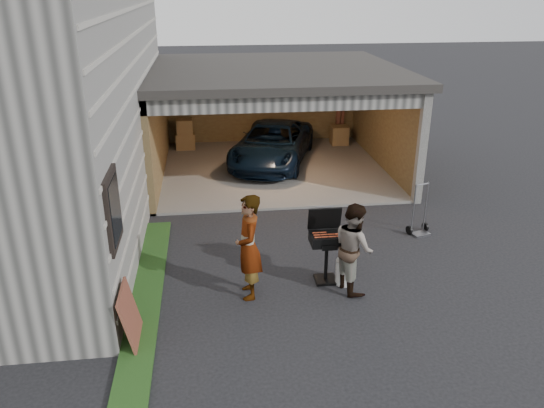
{
  "coord_description": "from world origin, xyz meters",
  "views": [
    {
      "loc": [
        -1.08,
        -7.92,
        4.96
      ],
      "look_at": [
        0.05,
        1.16,
        1.15
      ],
      "focal_mm": 35.0,
      "sensor_mm": 36.0,
      "label": 1
    }
  ],
  "objects_px": {
    "woman": "(249,247)",
    "plywood_panel": "(130,316)",
    "propane_tank": "(344,272)",
    "hand_truck": "(419,224)",
    "bbq_grill": "(327,241)",
    "minivan": "(272,146)",
    "man": "(354,247)"
  },
  "relations": [
    {
      "from": "hand_truck",
      "to": "plywood_panel",
      "type": "bearing_deg",
      "value": -168.05
    },
    {
      "from": "woman",
      "to": "propane_tank",
      "type": "height_order",
      "value": "woman"
    },
    {
      "from": "woman",
      "to": "hand_truck",
      "type": "xyz_separation_m",
      "value": [
        3.8,
        1.97,
        -0.7
      ]
    },
    {
      "from": "propane_tank",
      "to": "man",
      "type": "bearing_deg",
      "value": -60.68
    },
    {
      "from": "woman",
      "to": "propane_tank",
      "type": "relative_size",
      "value": 3.95
    },
    {
      "from": "bbq_grill",
      "to": "man",
      "type": "bearing_deg",
      "value": -39.61
    },
    {
      "from": "man",
      "to": "plywood_panel",
      "type": "relative_size",
      "value": 1.76
    },
    {
      "from": "woman",
      "to": "plywood_panel",
      "type": "distance_m",
      "value": 2.18
    },
    {
      "from": "minivan",
      "to": "man",
      "type": "relative_size",
      "value": 2.61
    },
    {
      "from": "man",
      "to": "minivan",
      "type": "bearing_deg",
      "value": -7.12
    },
    {
      "from": "minivan",
      "to": "hand_truck",
      "type": "height_order",
      "value": "minivan"
    },
    {
      "from": "plywood_panel",
      "to": "hand_truck",
      "type": "bearing_deg",
      "value": 28.37
    },
    {
      "from": "propane_tank",
      "to": "hand_truck",
      "type": "relative_size",
      "value": 0.41
    },
    {
      "from": "woman",
      "to": "man",
      "type": "distance_m",
      "value": 1.8
    },
    {
      "from": "bbq_grill",
      "to": "propane_tank",
      "type": "distance_m",
      "value": 0.65
    },
    {
      "from": "bbq_grill",
      "to": "minivan",
      "type": "bearing_deg",
      "value": 91.1
    },
    {
      "from": "bbq_grill",
      "to": "plywood_panel",
      "type": "relative_size",
      "value": 1.46
    },
    {
      "from": "woman",
      "to": "plywood_panel",
      "type": "relative_size",
      "value": 2.02
    },
    {
      "from": "minivan",
      "to": "hand_truck",
      "type": "bearing_deg",
      "value": -44.38
    },
    {
      "from": "woman",
      "to": "hand_truck",
      "type": "distance_m",
      "value": 4.34
    },
    {
      "from": "bbq_grill",
      "to": "propane_tank",
      "type": "xyz_separation_m",
      "value": [
        0.3,
        -0.16,
        -0.56
      ]
    },
    {
      "from": "woman",
      "to": "propane_tank",
      "type": "distance_m",
      "value": 1.84
    },
    {
      "from": "minivan",
      "to": "hand_truck",
      "type": "distance_m",
      "value": 5.64
    },
    {
      "from": "minivan",
      "to": "plywood_panel",
      "type": "distance_m",
      "value": 8.65
    },
    {
      "from": "woman",
      "to": "hand_truck",
      "type": "height_order",
      "value": "woman"
    },
    {
      "from": "woman",
      "to": "bbq_grill",
      "type": "xyz_separation_m",
      "value": [
        1.4,
        0.33,
        -0.13
      ]
    },
    {
      "from": "minivan",
      "to": "bbq_grill",
      "type": "relative_size",
      "value": 3.15
    },
    {
      "from": "minivan",
      "to": "bbq_grill",
      "type": "distance_m",
      "value": 6.67
    },
    {
      "from": "man",
      "to": "propane_tank",
      "type": "xyz_separation_m",
      "value": [
        -0.09,
        0.16,
        -0.57
      ]
    },
    {
      "from": "minivan",
      "to": "man",
      "type": "height_order",
      "value": "man"
    },
    {
      "from": "minivan",
      "to": "woman",
      "type": "relative_size",
      "value": 2.28
    },
    {
      "from": "hand_truck",
      "to": "man",
      "type": "bearing_deg",
      "value": -152.02
    }
  ]
}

